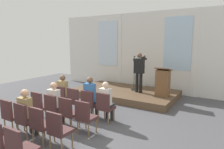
% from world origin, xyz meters
% --- Properties ---
extents(ground_plane, '(14.97, 14.97, 0.00)m').
position_xyz_m(ground_plane, '(0.00, 0.00, 0.00)').
color(ground_plane, '#4C4C51').
extents(rear_partition, '(9.45, 0.14, 3.90)m').
position_xyz_m(rear_partition, '(0.02, 5.75, 1.97)').
color(rear_partition, silver).
rests_on(rear_partition, ground).
extents(stage_platform, '(4.52, 2.58, 0.29)m').
position_xyz_m(stage_platform, '(0.00, 4.17, 0.14)').
color(stage_platform, brown).
rests_on(stage_platform, ground).
extents(speaker, '(0.52, 0.69, 1.70)m').
position_xyz_m(speaker, '(0.71, 4.14, 1.28)').
color(speaker, black).
rests_on(speaker, stage_platform).
extents(mic_stand, '(0.28, 0.28, 1.55)m').
position_xyz_m(mic_stand, '(0.35, 4.42, 0.62)').
color(mic_stand, black).
rests_on(mic_stand, stage_platform).
extents(lectern, '(0.60, 0.48, 1.16)m').
position_xyz_m(lectern, '(1.76, 4.12, 0.84)').
color(lectern, brown).
rests_on(lectern, stage_platform).
extents(chair_r0_c0, '(0.46, 0.44, 0.94)m').
position_xyz_m(chair_r0_c0, '(-0.89, 1.17, 0.53)').
color(chair_r0_c0, olive).
rests_on(chair_r0_c0, ground).
extents(audience_r0_c0, '(0.36, 0.39, 1.32)m').
position_xyz_m(audience_r0_c0, '(-0.89, 1.26, 0.73)').
color(audience_r0_c0, '#2D2D33').
rests_on(audience_r0_c0, ground).
extents(chair_r0_c1, '(0.46, 0.44, 0.94)m').
position_xyz_m(chair_r0_c1, '(-0.30, 1.17, 0.53)').
color(chair_r0_c1, olive).
rests_on(chair_r0_c1, ground).
extents(chair_r0_c2, '(0.46, 0.44, 0.94)m').
position_xyz_m(chair_r0_c2, '(0.30, 1.17, 0.53)').
color(chair_r0_c2, olive).
rests_on(chair_r0_c2, ground).
extents(audience_r0_c2, '(0.36, 0.39, 1.37)m').
position_xyz_m(audience_r0_c2, '(0.30, 1.25, 0.76)').
color(audience_r0_c2, '#2D2D33').
rests_on(audience_r0_c2, ground).
extents(chair_r0_c3, '(0.46, 0.44, 0.94)m').
position_xyz_m(chair_r0_c3, '(0.89, 1.17, 0.53)').
color(chair_r0_c3, olive).
rests_on(chair_r0_c3, ground).
extents(audience_r0_c3, '(0.36, 0.39, 1.27)m').
position_xyz_m(audience_r0_c3, '(0.89, 1.26, 0.71)').
color(audience_r0_c3, '#2D2D33').
rests_on(audience_r0_c3, ground).
extents(chair_r1_c0, '(0.46, 0.44, 0.94)m').
position_xyz_m(chair_r1_c0, '(-0.89, 0.22, 0.53)').
color(chair_r1_c0, olive).
rests_on(chair_r1_c0, ground).
extents(chair_r1_c1, '(0.46, 0.44, 0.94)m').
position_xyz_m(chair_r1_c1, '(-0.30, 0.22, 0.53)').
color(chair_r1_c1, olive).
rests_on(chair_r1_c1, ground).
extents(audience_r1_c1, '(0.36, 0.39, 1.29)m').
position_xyz_m(audience_r1_c1, '(-0.30, 0.30, 0.72)').
color(audience_r1_c1, '#2D2D33').
rests_on(audience_r1_c1, ground).
extents(chair_r1_c2, '(0.46, 0.44, 0.94)m').
position_xyz_m(chair_r1_c2, '(0.30, 0.22, 0.53)').
color(chair_r1_c2, olive).
rests_on(chair_r1_c2, ground).
extents(chair_r1_c3, '(0.46, 0.44, 0.94)m').
position_xyz_m(chair_r1_c3, '(0.89, 0.22, 0.53)').
color(chair_r1_c3, olive).
rests_on(chair_r1_c3, ground).
extents(chair_r2_c0, '(0.46, 0.44, 0.94)m').
position_xyz_m(chair_r2_c0, '(-0.89, -0.73, 0.53)').
color(chair_r2_c0, olive).
rests_on(chair_r2_c0, ground).
extents(chair_r2_c1, '(0.46, 0.44, 0.94)m').
position_xyz_m(chair_r2_c1, '(-0.30, -0.73, 0.53)').
color(chair_r2_c1, olive).
rests_on(chair_r2_c1, ground).
extents(audience_r2_c1, '(0.36, 0.39, 1.28)m').
position_xyz_m(audience_r2_c1, '(-0.30, -0.65, 0.71)').
color(audience_r2_c1, '#2D2D33').
rests_on(audience_r2_c1, ground).
extents(chair_r2_c2, '(0.46, 0.44, 0.94)m').
position_xyz_m(chair_r2_c2, '(0.30, -0.73, 0.53)').
color(chair_r2_c2, olive).
rests_on(chair_r2_c2, ground).
extents(chair_r2_c3, '(0.46, 0.44, 0.94)m').
position_xyz_m(chair_r2_c3, '(0.89, -0.73, 0.53)').
color(chair_r2_c3, olive).
rests_on(chair_r2_c3, ground).
extents(chair_r3_c2, '(0.46, 0.44, 0.94)m').
position_xyz_m(chair_r3_c2, '(0.30, -1.69, 0.53)').
color(chair_r3_c2, olive).
rests_on(chair_r3_c2, ground).
extents(chair_r3_c3, '(0.46, 0.44, 0.94)m').
position_xyz_m(chair_r3_c3, '(0.89, -1.69, 0.53)').
color(chair_r3_c3, olive).
rests_on(chair_r3_c3, ground).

